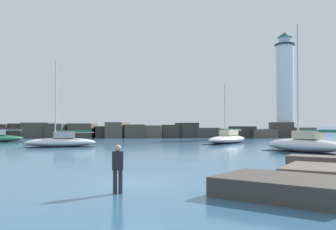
{
  "coord_description": "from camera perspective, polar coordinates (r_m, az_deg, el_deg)",
  "views": [
    {
      "loc": [
        0.75,
        -14.48,
        2.31
      ],
      "look_at": [
        2.6,
        30.94,
        3.4
      ],
      "focal_mm": 40.0,
      "sensor_mm": 36.0,
      "label": 1
    }
  ],
  "objects": [
    {
      "name": "ground_plane",
      "position": [
        14.68,
        -5.33,
        -10.4
      ],
      "size": [
        600.0,
        600.0,
        0.0
      ],
      "primitive_type": "plane",
      "color": "#336084"
    },
    {
      "name": "open_sea_beyond",
      "position": [
        123.82,
        -2.68,
        -2.44
      ],
      "size": [
        400.0,
        116.0,
        0.01
      ],
      "color": "#235175",
      "rests_on": "ground"
    },
    {
      "name": "breakwater_jetty",
      "position": [
        63.91,
        -4.02,
        -2.46
      ],
      "size": [
        54.82,
        7.05,
        2.6
      ],
      "color": "#383330",
      "rests_on": "ground"
    },
    {
      "name": "lighthouse",
      "position": [
        68.42,
        17.4,
        3.64
      ],
      "size": [
        3.98,
        3.98,
        18.35
      ],
      "color": "gray",
      "rests_on": "ground"
    },
    {
      "name": "foreground_rocks",
      "position": [
        14.44,
        14.65,
        -9.0
      ],
      "size": [
        18.41,
        9.51,
        1.48
      ],
      "color": "brown",
      "rests_on": "ground"
    },
    {
      "name": "sailboat_moored_0",
      "position": [
        39.11,
        -15.98,
        -3.88
      ],
      "size": [
        7.2,
        3.7,
        8.69
      ],
      "color": "white",
      "rests_on": "ground"
    },
    {
      "name": "sailboat_moored_1",
      "position": [
        44.84,
        9.05,
        -3.58
      ],
      "size": [
        6.99,
        8.1,
        7.03
      ],
      "color": "silver",
      "rests_on": "ground"
    },
    {
      "name": "sailboat_moored_2",
      "position": [
        32.59,
        20.05,
        -4.19
      ],
      "size": [
        5.83,
        7.34,
        10.67
      ],
      "color": "silver",
      "rests_on": "ground"
    },
    {
      "name": "person_on_rocks",
      "position": [
        12.61,
        -7.66,
        -7.78
      ],
      "size": [
        0.36,
        0.22,
        1.61
      ],
      "color": "#282833",
      "rests_on": "ground"
    }
  ]
}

